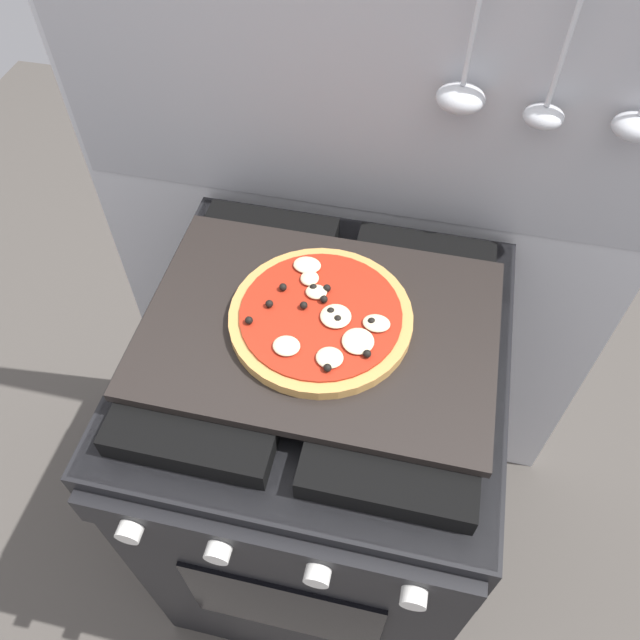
% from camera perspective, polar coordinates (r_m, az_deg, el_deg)
% --- Properties ---
extents(ground_plane, '(4.00, 4.00, 0.00)m').
position_cam_1_polar(ground_plane, '(1.78, 0.00, -18.80)').
color(ground_plane, '#4C4742').
extents(kitchen_backsplash, '(1.10, 0.09, 1.55)m').
position_cam_1_polar(kitchen_backsplash, '(1.28, 3.41, 7.68)').
color(kitchen_backsplash, silver).
rests_on(kitchen_backsplash, ground_plane).
extents(stove, '(0.60, 0.64, 0.90)m').
position_cam_1_polar(stove, '(1.36, -0.02, -12.56)').
color(stove, black).
rests_on(stove, ground_plane).
extents(baking_tray, '(0.54, 0.38, 0.02)m').
position_cam_1_polar(baking_tray, '(0.97, 0.00, -0.66)').
color(baking_tray, black).
rests_on(baking_tray, stove).
extents(pizza_left, '(0.28, 0.28, 0.03)m').
position_cam_1_polar(pizza_left, '(0.95, 0.06, 0.28)').
color(pizza_left, tan).
rests_on(pizza_left, baking_tray).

